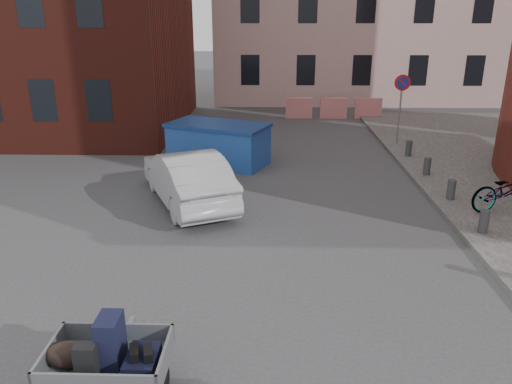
{
  "coord_description": "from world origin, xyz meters",
  "views": [
    {
      "loc": [
        0.99,
        -9.52,
        4.95
      ],
      "look_at": [
        0.73,
        1.12,
        1.1
      ],
      "focal_mm": 35.0,
      "sensor_mm": 36.0,
      "label": 1
    }
  ],
  "objects_px": {
    "silver_car": "(188,177)",
    "bicycle": "(508,190)",
    "trailer": "(106,358)",
    "dumpster": "(218,143)"
  },
  "relations": [
    {
      "from": "dumpster",
      "to": "silver_car",
      "type": "relative_size",
      "value": 0.84
    },
    {
      "from": "silver_car",
      "to": "bicycle",
      "type": "distance_m",
      "value": 8.36
    },
    {
      "from": "silver_car",
      "to": "bicycle",
      "type": "height_order",
      "value": "silver_car"
    },
    {
      "from": "silver_car",
      "to": "bicycle",
      "type": "relative_size",
      "value": 2.14
    },
    {
      "from": "dumpster",
      "to": "silver_car",
      "type": "bearing_deg",
      "value": -74.31
    },
    {
      "from": "dumpster",
      "to": "silver_car",
      "type": "height_order",
      "value": "silver_car"
    },
    {
      "from": "trailer",
      "to": "silver_car",
      "type": "relative_size",
      "value": 0.41
    },
    {
      "from": "trailer",
      "to": "bicycle",
      "type": "distance_m",
      "value": 10.66
    },
    {
      "from": "dumpster",
      "to": "silver_car",
      "type": "xyz_separation_m",
      "value": [
        -0.48,
        -3.78,
        0.03
      ]
    },
    {
      "from": "trailer",
      "to": "silver_car",
      "type": "distance_m",
      "value": 7.37
    }
  ]
}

